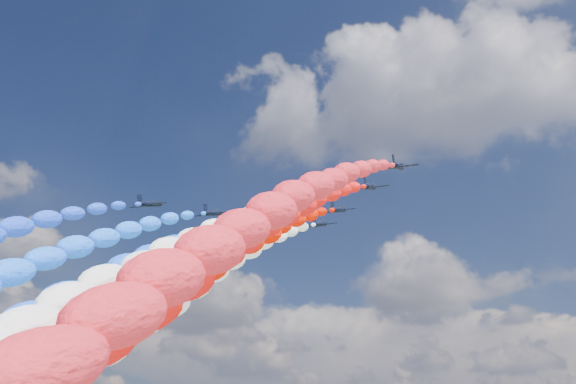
% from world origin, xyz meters
% --- Properties ---
extents(jet_0, '(9.05, 12.30, 6.36)m').
position_xyz_m(jet_0, '(-31.31, -6.35, 108.81)').
color(jet_0, black).
extents(jet_1, '(9.41, 12.56, 6.36)m').
position_xyz_m(jet_1, '(-20.54, 5.37, 108.81)').
color(jet_1, black).
extents(trail_1, '(6.53, 101.41, 57.98)m').
position_xyz_m(trail_1, '(-20.54, -46.90, 81.45)').
color(trail_1, '#1C65FF').
extents(jet_2, '(9.27, 12.46, 6.36)m').
position_xyz_m(jet_2, '(-11.26, 14.39, 108.81)').
color(jet_2, black).
extents(trail_2, '(6.53, 101.41, 57.98)m').
position_xyz_m(trail_2, '(-11.26, -37.88, 81.45)').
color(trail_2, blue).
extents(jet_3, '(8.99, 12.26, 6.36)m').
position_xyz_m(jet_3, '(0.94, 8.57, 108.81)').
color(jet_3, black).
extents(trail_3, '(6.53, 101.41, 57.98)m').
position_xyz_m(trail_3, '(0.94, -43.70, 81.45)').
color(trail_3, white).
extents(jet_4, '(9.09, 12.33, 6.36)m').
position_xyz_m(jet_4, '(0.58, 23.72, 108.81)').
color(jet_4, black).
extents(trail_4, '(6.53, 101.41, 57.98)m').
position_xyz_m(trail_4, '(0.58, -28.55, 81.45)').
color(trail_4, white).
extents(jet_5, '(9.07, 12.32, 6.36)m').
position_xyz_m(jet_5, '(8.62, 15.19, 108.81)').
color(jet_5, black).
extents(trail_5, '(6.53, 101.41, 57.98)m').
position_xyz_m(trail_5, '(8.62, -37.08, 81.45)').
color(trail_5, red).
extents(jet_6, '(9.68, 12.75, 6.36)m').
position_xyz_m(jet_6, '(20.19, 3.38, 108.81)').
color(jet_6, black).
extents(trail_6, '(6.53, 101.41, 57.98)m').
position_xyz_m(trail_6, '(20.19, -48.89, 81.45)').
color(trail_6, red).
extents(jet_7, '(9.68, 12.75, 6.36)m').
position_xyz_m(jet_7, '(29.03, -5.69, 108.81)').
color(jet_7, black).
extents(trail_7, '(6.53, 101.41, 57.98)m').
position_xyz_m(trail_7, '(29.03, -57.96, 81.45)').
color(trail_7, red).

